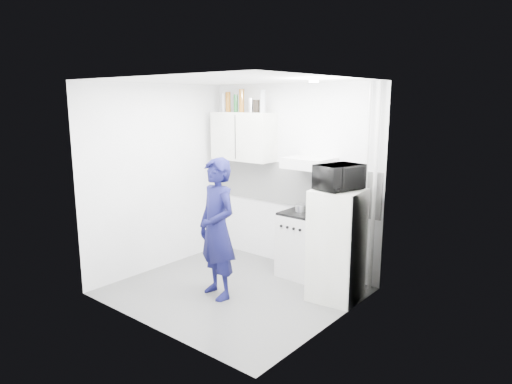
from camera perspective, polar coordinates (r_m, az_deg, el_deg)
The scene contains 24 objects.
floor at distance 5.92m, azimuth -2.87°, elevation -12.24°, with size 2.80×2.80×0.00m, color #575757.
ceiling at distance 5.43m, azimuth -3.15°, elevation 13.79°, with size 2.80×2.80×0.00m, color white.
wall_back at distance 6.49m, azimuth 4.45°, elevation 1.86°, with size 2.80×2.80×0.00m, color white.
wall_left at distance 6.54m, azimuth -12.11°, elevation 1.71°, with size 2.60×2.60×0.00m, color white.
wall_right at distance 4.72m, azimuth 9.67°, elevation -1.90°, with size 2.60×2.60×0.00m, color white.
person at distance 5.52m, azimuth -4.89°, elevation -4.59°, with size 0.62×0.41×1.71m, color #0F103C.
stove at distance 6.29m, azimuth 5.75°, elevation -6.61°, with size 0.54×0.54×0.86m, color silver.
fridge at distance 5.56m, azimuth 10.04°, elevation -6.55°, with size 0.56×0.56×1.35m, color white.
stove_top at distance 6.17m, azimuth 5.84°, elevation -2.65°, with size 0.52×0.52×0.03m, color black.
saucepan at distance 6.20m, azimuth 5.69°, elevation -2.00°, with size 0.16×0.16×0.09m, color silver.
microwave at distance 5.37m, azimuth 10.35°, elevation 1.85°, with size 0.36×0.53×0.30m, color black.
bottle_a at distance 6.98m, azimuth -4.04°, elevation 11.12°, with size 0.07×0.07×0.28m, color #B2B7BC.
bottle_b at distance 6.92m, azimuth -3.51°, elevation 11.17°, with size 0.08×0.08×0.29m, color brown.
bottle_c at distance 6.82m, azimuth -2.54°, elevation 11.02°, with size 0.06×0.06×0.25m, color #144C1E.
bottle_d at distance 6.74m, azimuth -1.81°, elevation 11.34°, with size 0.07×0.07×0.33m, color brown.
canister_a at distance 6.63m, azimuth -0.67°, elevation 10.80°, with size 0.08×0.08×0.20m, color silver.
canister_b at distance 6.56m, azimuth 0.06°, elevation 10.68°, with size 0.09×0.09×0.18m, color black.
bottle_e at distance 6.49m, azimuth 0.87°, elevation 11.26°, with size 0.08×0.08×0.31m, color #B2B7BC.
upper_cabinet at distance 6.74m, azimuth -1.60°, elevation 6.96°, with size 1.00×0.35×0.70m, color white.
range_hood at distance 6.00m, azimuth 6.65°, elevation 3.64°, with size 0.60×0.50×0.14m, color silver.
backsplash at distance 6.49m, azimuth 4.36°, elevation 0.97°, with size 2.74×0.03×0.60m, color white.
pipe_a at distance 5.78m, azimuth 14.60°, elevation 0.35°, with size 0.05×0.05×2.60m, color silver.
pipe_b at distance 5.83m, azimuth 13.53°, elevation 0.49°, with size 0.04×0.04×2.60m, color silver.
ceiling_spot_fixture at distance 4.97m, azimuth 7.24°, elevation 13.59°, with size 0.10×0.10×0.02m, color white.
Camera 1 is at (3.66, -4.00, 2.37)m, focal length 32.00 mm.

